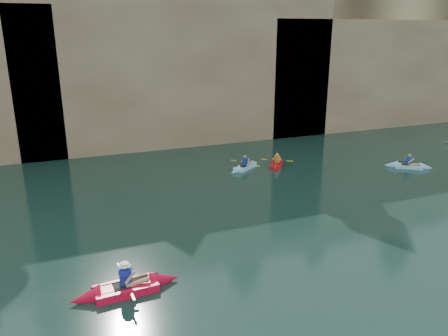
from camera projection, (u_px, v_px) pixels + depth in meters
name	position (u px, v px, depth m)	size (l,w,h in m)	color
ground	(333.00, 313.00, 13.82)	(160.00, 160.00, 0.00)	black
cliff	(140.00, 61.00, 38.66)	(70.00, 16.00, 12.00)	tan
cliff_slab_center	(186.00, 70.00, 32.87)	(24.00, 2.40, 11.40)	tan
cliff_slab_east	(395.00, 72.00, 40.05)	(26.00, 2.40, 9.84)	tan
sea_cave_center	(110.00, 132.00, 31.45)	(3.50, 1.00, 3.20)	black
sea_cave_east	(282.00, 110.00, 36.11)	(5.00, 1.00, 4.50)	black
main_kayaker	(126.00, 288.00, 14.88)	(3.79, 2.53, 1.40)	red
kayaker_ltblue_near	(408.00, 166.00, 28.41)	(2.83, 2.29, 1.17)	#90CEF2
kayaker_red_far	(277.00, 164.00, 28.91)	(2.17, 2.77, 1.07)	red
kayaker_ltblue_mid	(245.00, 167.00, 28.24)	(2.90, 2.11, 1.13)	#94D9F7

